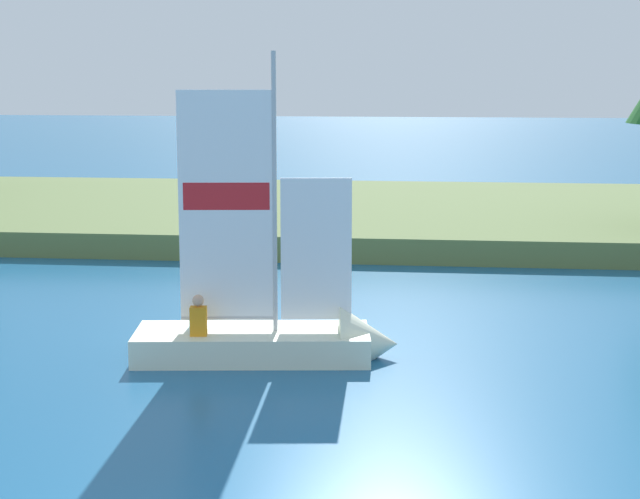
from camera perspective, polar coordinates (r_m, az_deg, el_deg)
The scene contains 2 objects.
shore_bank at distance 33.23m, azimuth 3.40°, elevation 1.95°, with size 80.00×13.77×0.68m, color #5B703D.
sailboat at distance 17.94m, azimuth -1.55°, elevation -4.80°, with size 4.69×1.96×5.70m.
Camera 1 is at (1.60, -8.67, 4.98)m, focal length 57.77 mm.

